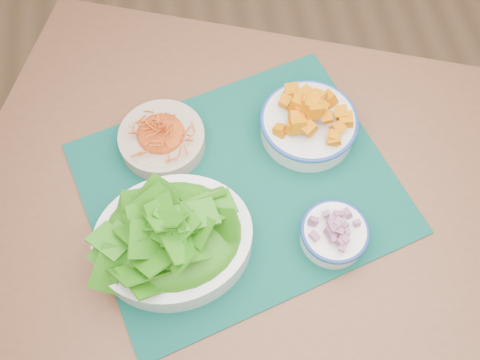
# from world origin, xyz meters

# --- Properties ---
(ground) EXTENTS (4.00, 4.00, 0.00)m
(ground) POSITION_xyz_m (0.00, 0.00, 0.00)
(ground) COLOR #996E4A
(ground) RESTS_ON ground
(table) EXTENTS (1.55, 1.29, 0.75)m
(table) POSITION_xyz_m (-0.28, 0.13, 0.66)
(table) COLOR brown
(table) RESTS_ON ground
(placemat) EXTENTS (0.72, 0.65, 0.00)m
(placemat) POSITION_xyz_m (-0.37, 0.18, 0.75)
(placemat) COLOR #04312A
(placemat) RESTS_ON table
(carrot_bowl) EXTENTS (0.20, 0.20, 0.07)m
(carrot_bowl) POSITION_xyz_m (-0.51, 0.30, 0.79)
(carrot_bowl) COLOR tan
(carrot_bowl) RESTS_ON placemat
(squash_bowl) EXTENTS (0.22, 0.22, 0.10)m
(squash_bowl) POSITION_xyz_m (-0.20, 0.29, 0.80)
(squash_bowl) COLOR silver
(squash_bowl) RESTS_ON placemat
(lettuce_bowl) EXTENTS (0.32, 0.28, 0.14)m
(lettuce_bowl) POSITION_xyz_m (-0.51, 0.06, 0.82)
(lettuce_bowl) COLOR white
(lettuce_bowl) RESTS_ON placemat
(onion_bowl) EXTENTS (0.16, 0.16, 0.06)m
(onion_bowl) POSITION_xyz_m (-0.21, 0.04, 0.79)
(onion_bowl) COLOR white
(onion_bowl) RESTS_ON placemat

